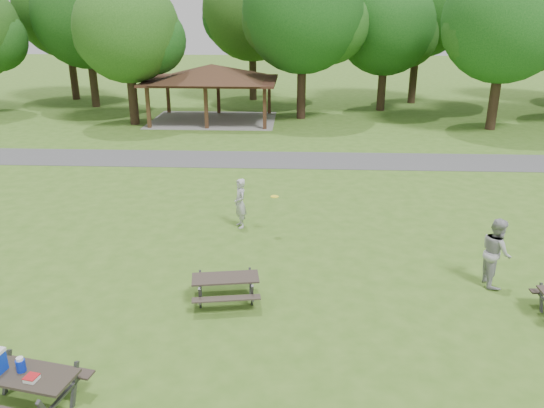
{
  "coord_description": "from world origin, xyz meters",
  "views": [
    {
      "loc": [
        1.77,
        -11.87,
        7.14
      ],
      "look_at": [
        1.0,
        4.0,
        1.3
      ],
      "focal_mm": 35.0,
      "sensor_mm": 36.0,
      "label": 1
    }
  ],
  "objects_px": {
    "picnic_table_near": "(13,375)",
    "picnic_table_middle": "(226,283)",
    "frisbee_thrower": "(240,203)",
    "frisbee_catcher": "(496,252)"
  },
  "relations": [
    {
      "from": "picnic_table_near",
      "to": "frisbee_thrower",
      "type": "distance_m",
      "value": 9.75
    },
    {
      "from": "picnic_table_near",
      "to": "picnic_table_middle",
      "type": "height_order",
      "value": "picnic_table_near"
    },
    {
      "from": "frisbee_catcher",
      "to": "picnic_table_near",
      "type": "bearing_deg",
      "value": 115.93
    },
    {
      "from": "picnic_table_near",
      "to": "frisbee_catcher",
      "type": "xyz_separation_m",
      "value": [
        10.64,
        5.43,
        0.18
      ]
    },
    {
      "from": "picnic_table_middle",
      "to": "frisbee_catcher",
      "type": "height_order",
      "value": "frisbee_catcher"
    },
    {
      "from": "frisbee_thrower",
      "to": "frisbee_catcher",
      "type": "relative_size",
      "value": 0.9
    },
    {
      "from": "picnic_table_middle",
      "to": "frisbee_catcher",
      "type": "bearing_deg",
      "value": 10.36
    },
    {
      "from": "picnic_table_near",
      "to": "picnic_table_middle",
      "type": "xyz_separation_m",
      "value": [
        3.42,
        4.11,
        -0.24
      ]
    },
    {
      "from": "picnic_table_middle",
      "to": "frisbee_catcher",
      "type": "relative_size",
      "value": 0.98
    },
    {
      "from": "picnic_table_middle",
      "to": "frisbee_thrower",
      "type": "bearing_deg",
      "value": 91.71
    }
  ]
}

